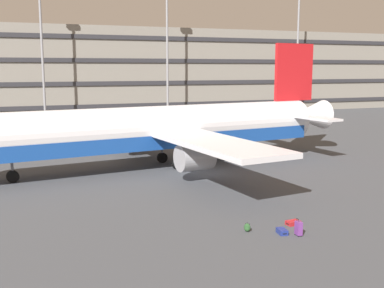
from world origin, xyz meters
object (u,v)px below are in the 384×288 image
(backpack_scuffed, at_px, (247,228))
(suitcase_orange, at_px, (282,231))
(suitcase_black, at_px, (293,223))
(suitcase_large, at_px, (299,228))
(airliner, at_px, (161,129))

(backpack_scuffed, bearing_deg, suitcase_orange, -30.05)
(suitcase_orange, distance_m, suitcase_black, 1.64)
(suitcase_large, distance_m, backpack_scuffed, 2.56)
(suitcase_orange, xyz_separation_m, suitcase_black, (1.29, 1.02, -0.02))
(airliner, xyz_separation_m, backpack_scuffed, (-0.42, -16.92, -2.98))
(airliner, distance_m, suitcase_black, 17.22)
(suitcase_large, relative_size, suitcase_black, 1.09)
(airliner, height_order, suitcase_large, airliner)
(suitcase_black, height_order, backpack_scuffed, backpack_scuffed)
(backpack_scuffed, bearing_deg, suitcase_large, -32.65)
(suitcase_black, relative_size, backpack_scuffed, 1.62)
(airliner, bearing_deg, suitcase_orange, -86.50)
(airliner, bearing_deg, suitcase_large, -84.61)
(suitcase_black, bearing_deg, suitcase_large, -113.10)
(suitcase_large, relative_size, backpack_scuffed, 1.77)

